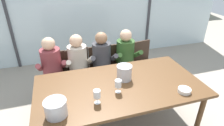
{
  "coord_description": "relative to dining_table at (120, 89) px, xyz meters",
  "views": [
    {
      "loc": [
        -0.71,
        -1.96,
        2.2
      ],
      "look_at": [
        0.0,
        0.35,
        0.91
      ],
      "focal_mm": 30.01,
      "sensor_mm": 36.0,
      "label": 1
    }
  ],
  "objects": [
    {
      "name": "window_glass_panel",
      "position": [
        0.0,
        2.51,
        0.6
      ],
      "size": [
        7.41,
        0.03,
        2.6
      ],
      "primitive_type": "cube",
      "color": "silver",
      "rests_on": "ground"
    },
    {
      "name": "ice_bucket_secondary",
      "position": [
        -0.83,
        -0.34,
        0.16
      ],
      "size": [
        0.24,
        0.24,
        0.19
      ],
      "color": "#B7B7BC",
      "rests_on": "dining_table"
    },
    {
      "name": "person_olive_shirt",
      "position": [
        0.43,
        0.85,
        -0.01
      ],
      "size": [
        0.46,
        0.61,
        1.2
      ],
      "rotation": [
        0.0,
        0.0,
        -0.0
      ],
      "color": "#2D5123",
      "rests_on": "ground"
    },
    {
      "name": "chair_near_curtain",
      "position": [
        -0.84,
        1.0,
        -0.18
      ],
      "size": [
        0.47,
        0.47,
        0.88
      ],
      "rotation": [
        0.0,
        0.0,
        -0.08
      ],
      "color": "#332319",
      "rests_on": "ground"
    },
    {
      "name": "ice_bucket_primary",
      "position": [
        0.1,
        0.11,
        0.18
      ],
      "size": [
        0.22,
        0.22,
        0.21
      ],
      "color": "#B7B7BC",
      "rests_on": "dining_table"
    },
    {
      "name": "chair_near_window_right",
      "position": [
        0.82,
        1.0,
        -0.18
      ],
      "size": [
        0.5,
        0.5,
        0.88
      ],
      "rotation": [
        0.0,
        0.0,
        0.14
      ],
      "color": "#332319",
      "rests_on": "ground"
    },
    {
      "name": "window_mullion_right",
      "position": [
        1.67,
        2.49,
        0.6
      ],
      "size": [
        0.06,
        0.06,
        2.6
      ],
      "primitive_type": "cube",
      "color": "#38383D",
      "rests_on": "ground"
    },
    {
      "name": "ground",
      "position": [
        0.0,
        1.0,
        -0.7
      ],
      "size": [
        14.0,
        14.0,
        0.0
      ],
      "primitive_type": "plane",
      "color": "#9E9384"
    },
    {
      "name": "window_mullion_left",
      "position": [
        -1.67,
        2.49,
        0.6
      ],
      "size": [
        0.06,
        0.06,
        2.6
      ],
      "primitive_type": "cube",
      "color": "#38383D",
      "rests_on": "ground"
    },
    {
      "name": "person_maroon_top",
      "position": [
        -0.86,
        0.85,
        -0.01
      ],
      "size": [
        0.47,
        0.62,
        1.2
      ],
      "rotation": [
        0.0,
        0.0,
        0.02
      ],
      "color": "brown",
      "rests_on": "ground"
    },
    {
      "name": "chair_left_of_center",
      "position": [
        -0.42,
        0.99,
        -0.18
      ],
      "size": [
        0.49,
        0.49,
        0.88
      ],
      "rotation": [
        0.0,
        0.0,
        0.13
      ],
      "color": "#332319",
      "rests_on": "ground"
    },
    {
      "name": "tasting_bowl",
      "position": [
        0.72,
        -0.4,
        0.09
      ],
      "size": [
        0.16,
        0.16,
        0.05
      ],
      "primitive_type": "cylinder",
      "color": "silver",
      "rests_on": "dining_table"
    },
    {
      "name": "chair_center",
      "position": [
        -0.01,
        0.99,
        -0.18
      ],
      "size": [
        0.44,
        0.44,
        0.88
      ],
      "rotation": [
        0.0,
        0.0,
        -0.0
      ],
      "color": "#332319",
      "rests_on": "ground"
    },
    {
      "name": "chair_right_of_center",
      "position": [
        0.42,
        0.99,
        -0.18
      ],
      "size": [
        0.46,
        0.46,
        0.88
      ],
      "rotation": [
        0.0,
        0.0,
        0.05
      ],
      "color": "#332319",
      "rests_on": "ground"
    },
    {
      "name": "person_charcoal_jacket",
      "position": [
        -0.02,
        0.85,
        -0.01
      ],
      "size": [
        0.47,
        0.62,
        1.2
      ],
      "rotation": [
        0.0,
        0.0,
        -0.05
      ],
      "color": "#38383D",
      "rests_on": "ground"
    },
    {
      "name": "person_beige_jumper",
      "position": [
        -0.43,
        0.85,
        -0.01
      ],
      "size": [
        0.49,
        0.63,
        1.2
      ],
      "rotation": [
        0.0,
        0.0,
        0.08
      ],
      "color": "#B7AD9E",
      "rests_on": "ground"
    },
    {
      "name": "wine_glass_near_bucket",
      "position": [
        -0.07,
        -0.15,
        0.18
      ],
      "size": [
        0.08,
        0.08,
        0.17
      ],
      "color": "silver",
      "rests_on": "dining_table"
    },
    {
      "name": "dining_table",
      "position": [
        0.0,
        0.0,
        0.0
      ],
      "size": [
        2.21,
        1.15,
        0.76
      ],
      "color": "brown",
      "rests_on": "ground"
    },
    {
      "name": "wine_glass_by_left_taster",
      "position": [
        -0.37,
        -0.27,
        0.18
      ],
      "size": [
        0.08,
        0.08,
        0.17
      ],
      "color": "silver",
      "rests_on": "dining_table"
    }
  ]
}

